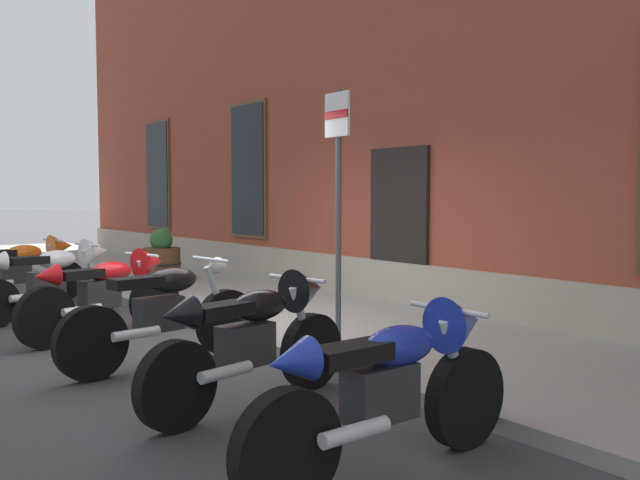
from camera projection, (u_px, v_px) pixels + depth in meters
The scene contains 10 objects.
ground_plane at pixel (217, 338), 7.69m from camera, with size 140.00×140.00×0.00m, color #38383A.
sidewalk at pixel (318, 318), 8.58m from camera, with size 29.93×2.93×0.12m, color gray.
motorcycle_orange_sport at pixel (23, 267), 10.07m from camera, with size 0.62×2.05×1.02m.
motorcycle_white_sport at pixel (56, 276), 8.83m from camera, with size 0.68×2.04×1.04m.
motorcycle_red_sport at pixel (109, 290), 7.72m from camera, with size 0.74×2.07×1.00m.
motorcycle_black_naked at pixel (165, 315), 6.40m from camera, with size 0.62×2.12×1.01m.
motorcycle_black_sport at pixel (258, 334), 5.20m from camera, with size 0.67×2.02×1.04m.
motorcycle_blue_sport at pixel (396, 381), 3.93m from camera, with size 0.62×2.08×1.01m.
parking_sign at pixel (338, 182), 6.75m from camera, with size 0.36×0.07×2.57m.
barrel_planter at pixel (162, 259), 11.98m from camera, with size 0.69×0.69×0.91m.
Camera 1 is at (6.73, -3.72, 1.65)m, focal length 37.66 mm.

